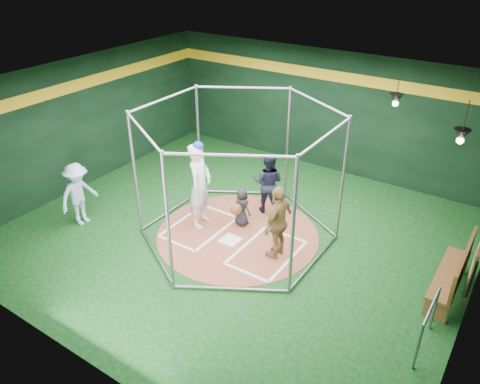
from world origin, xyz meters
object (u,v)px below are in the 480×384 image
Objects in this scene: batter_figure at (200,185)px; umpire at (268,183)px; dugout_bench at (455,271)px; visitor_leopard at (278,222)px.

umpire is at bearing 54.13° from batter_figure.
batter_figure is 1.13× the size of dugout_bench.
dugout_bench is at bearing 155.21° from umpire.
visitor_leopard is at bearing -2.48° from batter_figure.
visitor_leopard is 1.06× the size of umpire.
visitor_leopard is (2.17, -0.09, -0.22)m from batter_figure.
umpire is at bearing 170.76° from dugout_bench.
visitor_leopard is 1.89m from umpire.
umpire is (-1.14, 1.51, -0.05)m from visitor_leopard.
visitor_leopard is 0.88× the size of dugout_bench.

